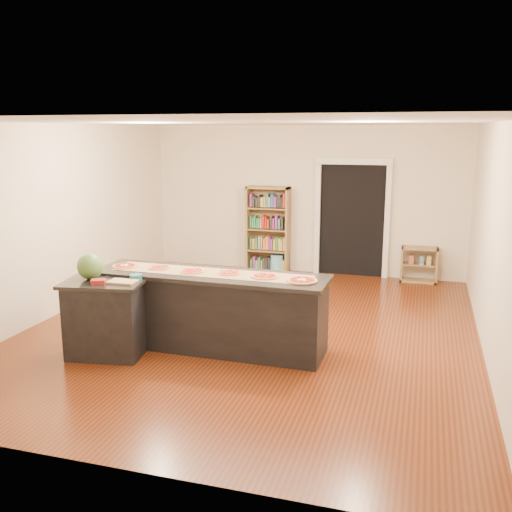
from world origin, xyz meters
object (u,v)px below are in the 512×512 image
(side_counter, at_px, (106,318))
(low_shelf, at_px, (419,265))
(waste_bin, at_px, (277,264))
(bookshelf, at_px, (268,230))
(watermelon, at_px, (90,266))
(kitchen_island, at_px, (211,311))

(side_counter, relative_size, low_shelf, 1.47)
(low_shelf, distance_m, waste_bin, 2.65)
(side_counter, distance_m, bookshelf, 4.75)
(bookshelf, xyz_separation_m, waste_bin, (0.20, -0.06, -0.66))
(waste_bin, relative_size, watermelon, 1.10)
(kitchen_island, bearing_deg, side_counter, -152.00)
(bookshelf, relative_size, waste_bin, 4.80)
(side_counter, relative_size, watermelon, 3.02)
(low_shelf, xyz_separation_m, waste_bin, (-2.65, -0.07, -0.15))
(bookshelf, bearing_deg, low_shelf, 0.18)
(low_shelf, bearing_deg, bookshelf, -179.82)
(kitchen_island, xyz_separation_m, low_shelf, (2.46, 4.10, -0.17))
(waste_bin, xyz_separation_m, watermelon, (-1.13, -4.59, 0.92))
(kitchen_island, xyz_separation_m, watermelon, (-1.32, -0.56, 0.61))
(kitchen_island, bearing_deg, bookshelf, 96.15)
(bookshelf, xyz_separation_m, low_shelf, (2.85, 0.01, -0.51))
(watermelon, bearing_deg, low_shelf, 50.99)
(kitchen_island, relative_size, low_shelf, 4.56)
(kitchen_island, relative_size, bookshelf, 1.78)
(kitchen_island, height_order, waste_bin, kitchen_island)
(low_shelf, height_order, waste_bin, low_shelf)
(waste_bin, distance_m, watermelon, 4.82)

